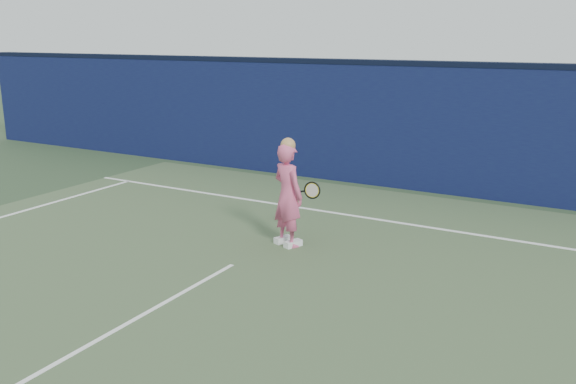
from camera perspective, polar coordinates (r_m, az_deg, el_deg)
The scene contains 7 objects.
ground at distance 7.78m, azimuth -9.48°, elevation -9.15°, with size 80.00×80.00×0.00m, color #283E26.
court_surface at distance 6.52m, azimuth -20.91°, elevation -14.83°, with size 11.00×16.00×0.01m, color #465B39.
backstop_wall at distance 12.96m, azimuth 8.63°, elevation 6.15°, with size 24.00×0.40×2.50m, color #0E113E.
wall_cap at distance 12.84m, azimuth 8.85°, elevation 11.90°, with size 24.00×0.42×0.10m, color black.
player at distance 9.05m, azimuth 0.00°, elevation -0.24°, with size 0.67×0.56×1.65m.
racket at distance 9.35m, azimuth 2.16°, elevation 0.15°, with size 0.50×0.14×0.27m.
court_lines at distance 7.54m, azimuth -11.07°, elevation -9.90°, with size 11.00×12.04×0.01m.
Camera 1 is at (4.56, -5.49, 3.09)m, focal length 38.00 mm.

